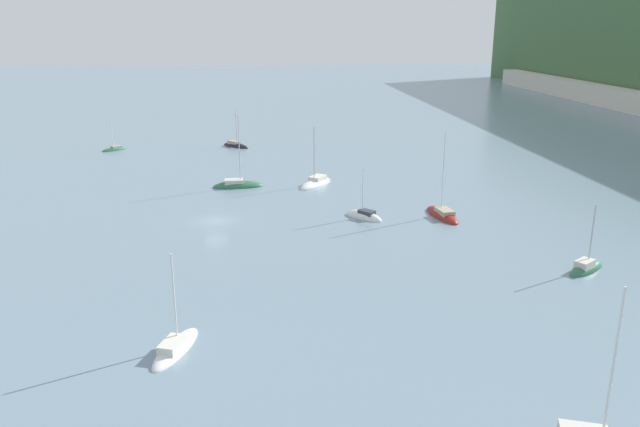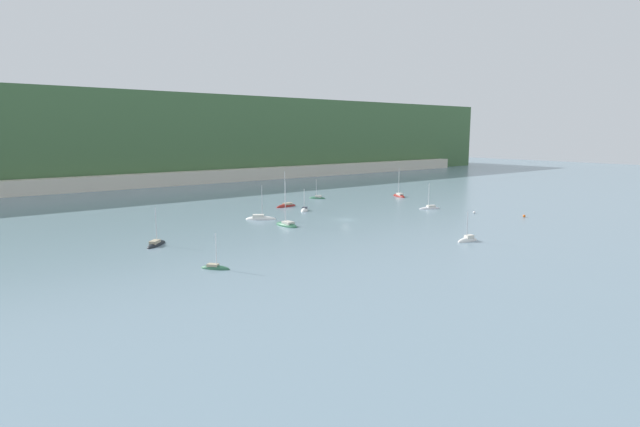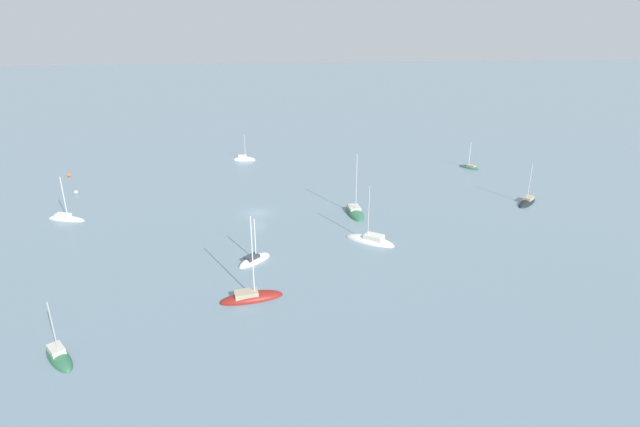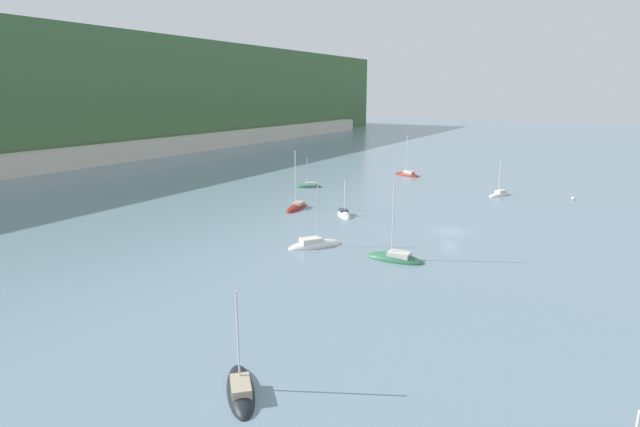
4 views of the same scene
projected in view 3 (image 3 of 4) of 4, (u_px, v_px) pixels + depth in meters
The scene contains 12 objects.
ground_plane at pixel (257, 213), 84.38m from camera, with size 600.00×600.00×0.00m, color slate.
sailboat_0 at pixel (255, 261), 67.63m from camera, with size 5.14×4.90×7.08m.
sailboat_1 at pixel (59, 357), 48.39m from camera, with size 4.71×5.55×7.22m.
sailboat_2 at pixel (469, 168), 109.62m from camera, with size 4.23×4.84×6.39m.
sailboat_3 at pixel (527, 203), 88.93m from camera, with size 6.12×5.96×8.11m.
sailboat_5 at pixel (370, 241), 73.61m from camera, with size 7.62×6.47×9.46m.
sailboat_6 at pixel (66, 219), 81.69m from camera, with size 6.79×3.83×7.96m.
sailboat_7 at pixel (355, 213), 84.17m from camera, with size 3.07×7.49×11.28m.
sailboat_8 at pixel (251, 298), 58.62m from camera, with size 7.78×3.49×11.29m.
sailboat_9 at pixel (244, 160), 115.60m from camera, with size 5.27×2.31×6.87m.
mooring_buoy_0 at pixel (76, 192), 93.50m from camera, with size 0.67×0.67×0.67m.
mooring_buoy_1 at pixel (69, 175), 103.60m from camera, with size 0.69×0.69×0.69m.
Camera 3 is at (-1.05, 79.26, 30.85)m, focal length 28.00 mm.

